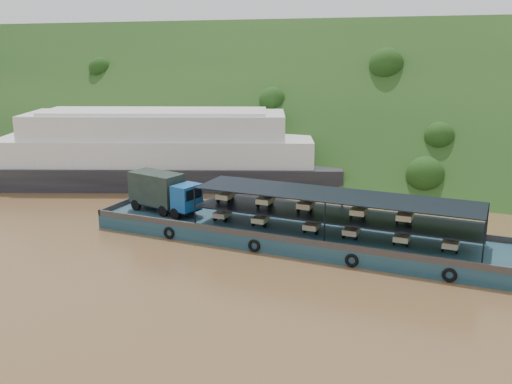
% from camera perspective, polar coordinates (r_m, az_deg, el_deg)
% --- Properties ---
extents(ground, '(160.00, 160.00, 0.00)m').
position_cam_1_polar(ground, '(49.46, 0.73, -4.63)').
color(ground, brown).
rests_on(ground, ground).
extents(hillside, '(140.00, 39.60, 39.60)m').
position_cam_1_polar(hillside, '(82.71, 10.52, 2.97)').
color(hillside, '#1A3914').
rests_on(hillside, ground).
extents(cargo_barge, '(35.00, 7.18, 4.80)m').
position_cam_1_polar(cargo_barge, '(48.62, 2.20, -3.50)').
color(cargo_barge, '#133345').
rests_on(cargo_barge, ground).
extents(passenger_ferry, '(44.14, 26.72, 8.77)m').
position_cam_1_polar(passenger_ferry, '(69.50, -9.84, 4.02)').
color(passenger_ferry, black).
rests_on(passenger_ferry, ground).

